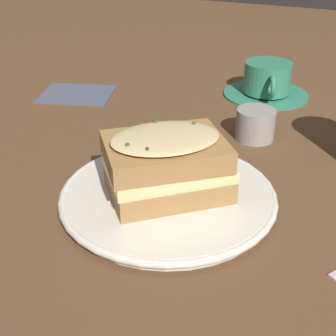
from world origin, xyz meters
TOP-DOWN VIEW (x-y plane):
  - ground_plane at (0.00, 0.00)m, footprint 2.40×2.40m
  - dinner_plate at (0.02, -0.03)m, footprint 0.25×0.25m
  - sandwich at (0.02, -0.03)m, footprint 0.16×0.16m
  - teacup_with_saucer at (0.04, 0.36)m, footprint 0.15×0.15m
  - napkin at (-0.27, 0.23)m, footprint 0.15×0.13m
  - condiment_pot at (0.07, 0.18)m, footprint 0.06×0.06m

SIDE VIEW (x-z plane):
  - ground_plane at x=0.00m, z-range 0.00..0.00m
  - napkin at x=-0.27m, z-range 0.00..0.00m
  - dinner_plate at x=0.02m, z-range 0.00..0.02m
  - condiment_pot at x=0.07m, z-range 0.00..0.04m
  - teacup_with_saucer at x=0.04m, z-range 0.00..0.05m
  - sandwich at x=0.02m, z-range 0.01..0.09m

